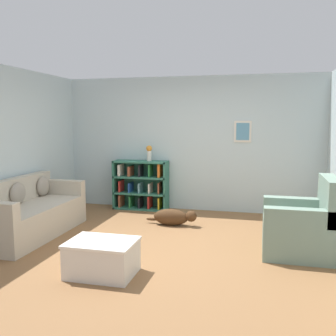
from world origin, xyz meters
The scene contains 9 objects.
ground_plane centered at (0.00, 0.00, 0.00)m, with size 14.00×14.00×0.00m, color brown.
wall_back centered at (0.00, 2.25, 1.30)m, with size 5.60×0.13×2.60m.
wall_left centered at (-2.55, 0.00, 1.30)m, with size 0.13×5.00×2.60m.
couch centered at (-2.08, -0.08, 0.33)m, with size 0.83×1.98×0.86m.
bookshelf centered at (-0.96, 2.03, 0.48)m, with size 1.08×0.35×0.97m.
recliner_chair centered at (1.91, 0.08, 0.37)m, with size 0.91×0.86×1.03m.
coffee_table centered at (-0.38, -1.17, 0.21)m, with size 0.76×0.57×0.40m.
dog centered at (-0.06, 1.01, 0.14)m, with size 0.89×0.25×0.28m.
vase centered at (-0.78, 2.00, 1.14)m, with size 0.12×0.12×0.30m.
Camera 1 is at (1.33, -4.97, 1.75)m, focal length 40.00 mm.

